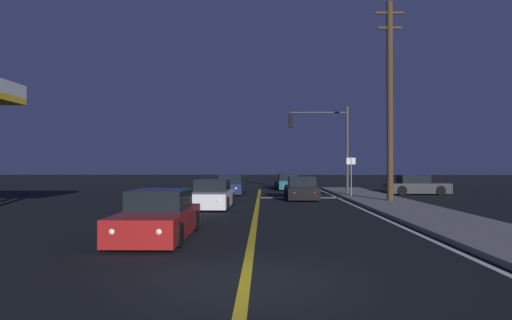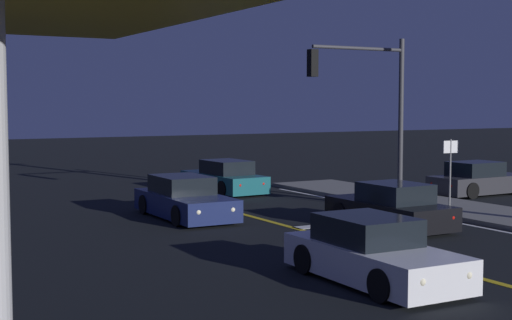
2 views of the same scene
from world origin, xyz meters
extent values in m
plane|color=black|center=(0.00, 0.00, 0.00)|extent=(160.00, 160.00, 0.00)
cube|color=slate|center=(6.72, 10.51, 0.07)|extent=(3.20, 37.85, 0.15)
cube|color=gold|center=(0.00, 10.51, 0.01)|extent=(0.20, 35.75, 0.01)
cube|color=white|center=(4.87, 10.51, 0.01)|extent=(0.16, 35.75, 0.01)
cube|color=white|center=(2.56, 19.53, 0.01)|extent=(5.12, 0.50, 0.01)
cube|color=black|center=(2.54, 18.33, 0.44)|extent=(1.78, 4.14, 0.68)
cube|color=black|center=(2.54, 18.08, 1.04)|extent=(1.53, 1.91, 0.60)
cylinder|color=black|center=(1.71, 19.61, 0.32)|extent=(0.22, 0.64, 0.64)
cylinder|color=black|center=(3.36, 19.61, 0.32)|extent=(0.22, 0.64, 0.64)
cylinder|color=black|center=(1.72, 17.04, 0.32)|extent=(0.22, 0.64, 0.64)
cylinder|color=black|center=(3.37, 17.05, 0.32)|extent=(0.22, 0.64, 0.64)
sphere|color=#FFF4CC|center=(1.98, 20.33, 0.52)|extent=(0.18, 0.18, 0.18)
sphere|color=#FFF4CC|center=(3.08, 20.34, 0.52)|extent=(0.18, 0.18, 0.18)
sphere|color=red|center=(2.00, 16.31, 0.52)|extent=(0.14, 0.14, 0.14)
sphere|color=red|center=(3.09, 16.31, 0.52)|extent=(0.14, 0.14, 0.14)
cube|color=navy|center=(-1.98, 22.95, 0.44)|extent=(1.87, 4.62, 0.68)
cube|color=black|center=(-1.98, 23.23, 1.04)|extent=(1.58, 2.14, 0.60)
cylinder|color=black|center=(-1.17, 21.52, 0.32)|extent=(0.23, 0.64, 0.64)
cylinder|color=black|center=(-2.85, 21.54, 0.32)|extent=(0.23, 0.64, 0.64)
cylinder|color=black|center=(-1.12, 24.36, 0.32)|extent=(0.23, 0.64, 0.64)
cylinder|color=black|center=(-2.80, 24.39, 0.32)|extent=(0.23, 0.64, 0.64)
sphere|color=#FFF4CC|center=(-1.46, 20.71, 0.52)|extent=(0.18, 0.18, 0.18)
sphere|color=#FFF4CC|center=(-2.58, 20.73, 0.52)|extent=(0.18, 0.18, 0.18)
sphere|color=red|center=(-1.39, 25.19, 0.52)|extent=(0.14, 0.14, 0.14)
sphere|color=red|center=(-2.51, 25.21, 0.52)|extent=(0.14, 0.14, 0.14)
cube|color=#195960|center=(2.27, 28.59, 0.44)|extent=(1.94, 4.55, 0.68)
cube|color=black|center=(2.28, 28.32, 1.04)|extent=(1.58, 2.13, 0.60)
cylinder|color=black|center=(1.40, 29.94, 0.32)|extent=(0.25, 0.65, 0.64)
cylinder|color=black|center=(3.00, 30.01, 0.32)|extent=(0.25, 0.65, 0.64)
cylinder|color=black|center=(1.53, 27.17, 0.32)|extent=(0.25, 0.65, 0.64)
cylinder|color=black|center=(3.13, 27.24, 0.32)|extent=(0.25, 0.65, 0.64)
sphere|color=#FFF4CC|center=(1.63, 30.74, 0.52)|extent=(0.18, 0.18, 0.18)
sphere|color=#FFF4CC|center=(2.70, 30.79, 0.52)|extent=(0.18, 0.18, 0.18)
sphere|color=red|center=(1.84, 26.38, 0.52)|extent=(0.14, 0.14, 0.14)
sphere|color=red|center=(2.91, 26.43, 0.52)|extent=(0.14, 0.14, 0.14)
cube|color=#2D2D33|center=(10.86, 22.76, 0.44)|extent=(4.22, 1.81, 0.68)
cube|color=black|center=(10.61, 22.76, 1.04)|extent=(1.95, 1.53, 0.60)
cylinder|color=black|center=(12.14, 23.60, 0.32)|extent=(0.64, 0.23, 0.64)
cylinder|color=black|center=(12.17, 21.98, 0.32)|extent=(0.64, 0.23, 0.64)
cylinder|color=black|center=(9.54, 23.55, 0.32)|extent=(0.64, 0.23, 0.64)
cylinder|color=black|center=(9.57, 21.93, 0.32)|extent=(0.64, 0.23, 0.64)
sphere|color=#FFF4CC|center=(12.88, 23.34, 0.52)|extent=(0.18, 0.18, 0.18)
sphere|color=#FFF4CC|center=(12.90, 22.26, 0.52)|extent=(0.18, 0.18, 0.18)
sphere|color=red|center=(8.80, 23.27, 0.52)|extent=(0.14, 0.14, 0.14)
sphere|color=red|center=(8.82, 22.19, 0.52)|extent=(0.14, 0.14, 0.14)
cube|color=silver|center=(-2.15, 13.16, 0.44)|extent=(1.86, 4.30, 0.68)
cube|color=black|center=(-2.14, 13.42, 1.04)|extent=(1.57, 1.99, 0.60)
cylinder|color=black|center=(-1.35, 11.82, 0.32)|extent=(0.23, 0.64, 0.64)
cylinder|color=black|center=(-3.00, 11.86, 0.32)|extent=(0.23, 0.64, 0.64)
cylinder|color=black|center=(-1.29, 14.46, 0.32)|extent=(0.23, 0.64, 0.64)
cylinder|color=black|center=(-2.94, 14.50, 0.32)|extent=(0.23, 0.64, 0.64)
sphere|color=#FFF4CC|center=(-1.64, 11.08, 0.52)|extent=(0.18, 0.18, 0.18)
sphere|color=#FFF4CC|center=(-2.74, 11.10, 0.52)|extent=(0.18, 0.18, 0.18)
sphere|color=red|center=(-1.55, 15.23, 0.52)|extent=(0.14, 0.14, 0.14)
sphere|color=red|center=(-2.65, 15.25, 0.52)|extent=(0.14, 0.14, 0.14)
cube|color=maroon|center=(-2.62, 4.46, 0.44)|extent=(1.77, 4.44, 0.68)
cube|color=black|center=(-2.62, 4.72, 1.04)|extent=(1.51, 2.04, 0.60)
cylinder|color=black|center=(-1.80, 3.09, 0.32)|extent=(0.22, 0.64, 0.64)
cylinder|color=black|center=(-3.43, 3.08, 0.32)|extent=(0.22, 0.64, 0.64)
cylinder|color=black|center=(-1.82, 5.84, 0.32)|extent=(0.22, 0.64, 0.64)
cylinder|color=black|center=(-3.44, 5.83, 0.32)|extent=(0.22, 0.64, 0.64)
sphere|color=#FFF4CC|center=(-2.07, 2.31, 0.52)|extent=(0.18, 0.18, 0.18)
sphere|color=#FFF4CC|center=(-3.15, 2.30, 0.52)|extent=(0.18, 0.18, 0.18)
sphere|color=red|center=(-2.09, 6.63, 0.52)|extent=(0.14, 0.14, 0.14)
sphere|color=red|center=(-3.17, 6.62, 0.52)|extent=(0.14, 0.14, 0.14)
cylinder|color=#38383D|center=(5.92, 21.83, 2.97)|extent=(0.18, 0.18, 5.95)
cylinder|color=#38383D|center=(4.03, 21.83, 5.55)|extent=(3.79, 0.12, 0.12)
cube|color=black|center=(2.13, 21.83, 5.00)|extent=(0.28, 0.28, 0.90)
sphere|color=red|center=(2.13, 21.83, 5.27)|extent=(0.22, 0.22, 0.22)
sphere|color=#4C2D05|center=(2.13, 21.83, 5.00)|extent=(0.22, 0.22, 0.22)
sphere|color=#0A3814|center=(2.13, 21.83, 4.73)|extent=(0.22, 0.22, 0.22)
cylinder|color=#42301E|center=(7.02, 15.71, 5.36)|extent=(0.33, 0.33, 10.73)
cube|color=#42301E|center=(7.02, 15.71, 10.13)|extent=(1.53, 0.12, 0.12)
cube|color=#42301E|center=(7.02, 15.71, 9.33)|extent=(1.29, 0.12, 0.12)
cylinder|color=slate|center=(5.62, 19.03, 1.26)|extent=(0.06, 0.06, 2.52)
cube|color=white|center=(5.62, 19.03, 2.27)|extent=(0.56, 0.09, 0.40)
camera|label=1|loc=(0.33, -7.80, 2.06)|focal=31.00mm
camera|label=2|loc=(-11.67, 1.26, 3.66)|focal=52.29mm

